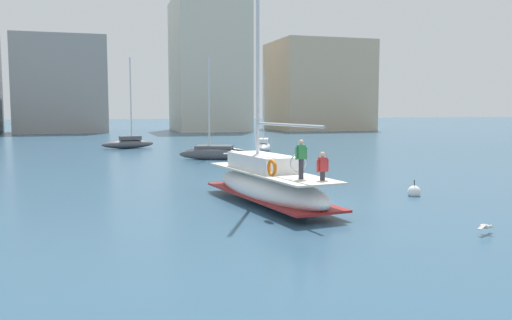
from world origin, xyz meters
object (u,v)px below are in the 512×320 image
main_sailboat (268,184)px  moored_sloop_far (214,151)px  moored_sloop_near (128,143)px  moored_catamaran (264,146)px  mooring_buoy (414,192)px  seagull (486,226)px

main_sailboat → moored_sloop_far: bearing=83.8°
moored_sloop_near → moored_catamaran: (12.72, -7.96, -0.04)m
mooring_buoy → moored_catamaran: bearing=87.4°
moored_sloop_near → mooring_buoy: 37.89m
moored_sloop_near → moored_sloop_far: (6.30, -14.11, 0.02)m
moored_sloop_far → seagull: (2.84, -29.73, -0.36)m
main_sailboat → moored_catamaran: (8.80, 28.10, -0.33)m
main_sailboat → moored_sloop_far: main_sailboat is taller
moored_sloop_near → moored_catamaran: size_ratio=1.22×
main_sailboat → seagull: bearing=-56.1°
seagull → moored_sloop_near: bearing=101.8°
mooring_buoy → seagull: bearing=-106.6°
main_sailboat → moored_sloop_far: size_ratio=1.59×
main_sailboat → moored_sloop_near: (-3.91, 36.06, -0.29)m
moored_catamaran → seagull: bearing=-95.7°
main_sailboat → seagull: main_sailboat is taller
moored_sloop_near → moored_catamaran: bearing=-32.0°
main_sailboat → moored_catamaran: size_ratio=1.73×
moored_sloop_near → moored_catamaran: 15.00m
moored_catamaran → mooring_buoy: 28.19m
moored_sloop_near → moored_sloop_far: 15.45m
moored_catamaran → mooring_buoy: bearing=-92.6°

